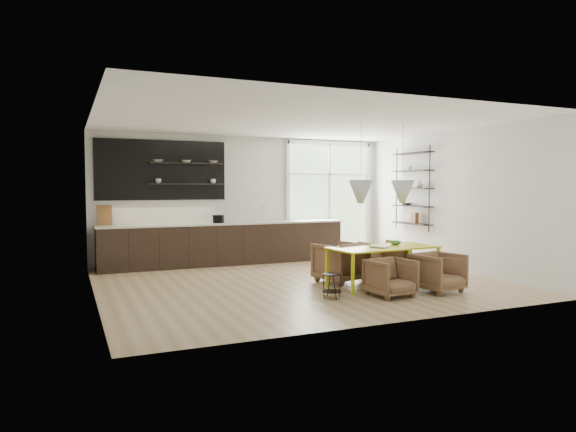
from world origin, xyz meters
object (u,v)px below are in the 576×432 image
object	(u,v)px
armchair_back_right	(384,259)
armchair_front_right	(438,272)
armchair_front_left	(390,278)
dining_table	(383,249)
armchair_back_left	(340,262)
wire_stool	(332,282)

from	to	relation	value
armchair_back_right	armchair_front_right	bearing A→B (deg)	85.21
armchair_back_right	armchair_front_right	distance (m)	1.58
armchair_front_left	armchair_front_right	size ratio (longest dim) A/B	0.93
armchair_back_right	armchair_front_left	size ratio (longest dim) A/B	1.16
armchair_back_right	armchair_front_right	xyz separation A→B (m)	(-0.01, -1.58, -0.02)
armchair_back_right	dining_table	bearing A→B (deg)	50.62
armchair_back_left	wire_stool	distance (m)	1.38
dining_table	wire_stool	world-z (taller)	dining_table
armchair_back_right	wire_stool	bearing A→B (deg)	30.84
armchair_back_left	wire_stool	size ratio (longest dim) A/B	2.10
dining_table	armchair_front_left	size ratio (longest dim) A/B	2.98
armchair_front_right	wire_stool	bearing A→B (deg)	160.49
armchair_back_left	wire_stool	bearing A→B (deg)	39.40
armchair_front_left	armchair_front_right	bearing A→B (deg)	-6.69
armchair_back_right	armchair_front_left	xyz separation A→B (m)	(-0.93, -1.56, -0.05)
armchair_back_left	dining_table	bearing A→B (deg)	111.18
wire_stool	armchair_front_left	bearing A→B (deg)	-15.26
armchair_front_right	armchair_back_right	bearing A→B (deg)	78.60
armchair_back_left	armchair_front_left	size ratio (longest dim) A/B	1.22
dining_table	armchair_front_right	xyz separation A→B (m)	(0.57, -0.76, -0.33)
armchair_front_left	armchair_back_left	bearing A→B (deg)	90.27
dining_table	wire_stool	xyz separation A→B (m)	(-1.27, -0.48, -0.40)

